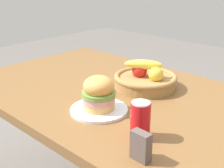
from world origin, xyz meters
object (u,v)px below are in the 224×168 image
object	(u,v)px
plate	(99,110)
napkin_holder	(141,146)
fruit_basket	(145,79)
sandwich	(99,93)
soda_can	(140,120)

from	to	relation	value
plate	napkin_holder	bearing A→B (deg)	-23.95
fruit_basket	sandwich	bearing A→B (deg)	-85.32
soda_can	fruit_basket	size ratio (longest dim) A/B	0.43
sandwich	napkin_holder	size ratio (longest dim) A/B	1.48
soda_can	plate	bearing A→B (deg)	169.61
sandwich	plate	bearing A→B (deg)	180.00
fruit_basket	soda_can	bearing A→B (deg)	-54.33
soda_can	napkin_holder	distance (m)	0.13
fruit_basket	plate	bearing A→B (deg)	-85.32
sandwich	napkin_holder	xyz separation A→B (m)	(0.32, -0.14, -0.03)
sandwich	fruit_basket	distance (m)	0.33
plate	sandwich	size ratio (longest dim) A/B	1.69
soda_can	napkin_holder	bearing A→B (deg)	-50.43
plate	fruit_basket	bearing A→B (deg)	94.68
plate	fruit_basket	world-z (taller)	fruit_basket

